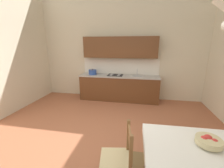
# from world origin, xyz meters

# --- Properties ---
(ground_plane) EXTENTS (6.35, 6.09, 0.10)m
(ground_plane) POSITION_xyz_m (0.00, 0.00, -0.05)
(ground_plane) COLOR #A86042
(wall_back) EXTENTS (6.35, 0.12, 4.27)m
(wall_back) POSITION_xyz_m (0.00, 2.81, 2.13)
(wall_back) COLOR beige
(wall_back) RESTS_ON ground_plane
(kitchen_cabinetry) EXTENTS (2.76, 0.63, 2.20)m
(kitchen_cabinetry) POSITION_xyz_m (0.00, 2.47, 0.86)
(kitchen_cabinetry) COLOR brown
(kitchen_cabinetry) RESTS_ON ground_plane
(dining_table) EXTENTS (1.47, 0.96, 0.75)m
(dining_table) POSITION_xyz_m (1.53, -0.89, 0.63)
(dining_table) COLOR #56331C
(dining_table) RESTS_ON ground_plane
(dining_chair_tv_side) EXTENTS (0.48, 0.48, 0.93)m
(dining_chair_tv_side) POSITION_xyz_m (0.49, -0.90, 0.44)
(dining_chair_tv_side) COLOR #D1BC89
(dining_chair_tv_side) RESTS_ON ground_plane
(fruit_bowl) EXTENTS (0.30, 0.30, 0.12)m
(fruit_bowl) POSITION_xyz_m (1.57, -0.83, 0.81)
(fruit_bowl) COLOR beige
(fruit_bowl) RESTS_ON dining_table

